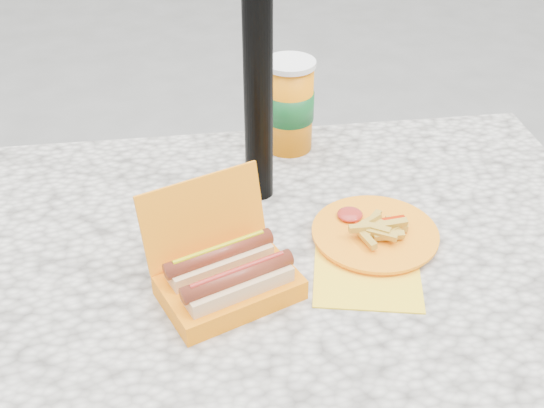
{
  "coord_description": "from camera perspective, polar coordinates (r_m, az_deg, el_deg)",
  "views": [
    {
      "loc": [
        -0.12,
        -0.88,
        1.46
      ],
      "look_at": [
        0.01,
        0.05,
        0.8
      ],
      "focal_mm": 45.0,
      "sensor_mm": 36.0,
      "label": 1
    }
  ],
  "objects": [
    {
      "name": "soda_cup",
      "position": [
        1.36,
        1.45,
        8.26
      ],
      "size": [
        0.1,
        0.1,
        0.19
      ],
      "rotation": [
        0.0,
        0.0,
        0.23
      ],
      "color": "orange",
      "rests_on": "picnic_table"
    },
    {
      "name": "hotdog_box",
      "position": [
        1.02,
        -3.77,
        -5.99
      ],
      "size": [
        0.25,
        0.23,
        0.16
      ],
      "rotation": [
        0.0,
        0.0,
        0.39
      ],
      "color": "orange",
      "rests_on": "picnic_table"
    },
    {
      "name": "umbrella_pole",
      "position": [
        1.1,
        -1.25,
        16.17
      ],
      "size": [
        0.05,
        0.05,
        2.2
      ],
      "primitive_type": "cylinder",
      "color": "black",
      "rests_on": "ground"
    },
    {
      "name": "fries_plate",
      "position": [
        1.15,
        8.55,
        -2.62
      ],
      "size": [
        0.24,
        0.3,
        0.04
      ],
      "rotation": [
        0.0,
        0.0,
        -0.09
      ],
      "color": "yellow",
      "rests_on": "picnic_table"
    },
    {
      "name": "picnic_table",
      "position": [
        1.2,
        -0.05,
        -7.58
      ],
      "size": [
        1.2,
        0.8,
        0.75
      ],
      "color": "beige",
      "rests_on": "ground"
    }
  ]
}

